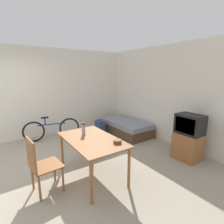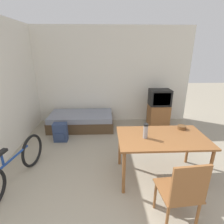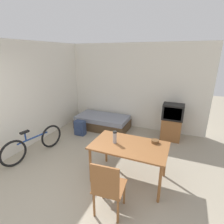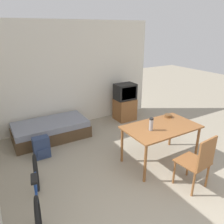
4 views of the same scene
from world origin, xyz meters
The scene contains 10 objects.
ground_plane centered at (0.00, 0.00, 0.00)m, with size 20.00×20.00×0.00m, color #9E937F.
wall_back centered at (0.00, 3.87, 1.35)m, with size 4.94×0.06×2.70m.
daybed centered at (-0.67, 3.31, 0.21)m, with size 1.74×0.90×0.42m.
tv centered at (1.51, 3.39, 0.51)m, with size 0.57×0.49×1.05m.
dining_table centered at (0.90, 1.25, 0.68)m, with size 1.42×0.84×0.76m.
wooden_chair centered at (0.87, 0.32, 0.54)m, with size 0.49×0.49×0.97m.
bicycle centered at (-1.47, 1.16, 0.32)m, with size 0.35×1.59×0.71m.
thermos_flask centered at (0.62, 1.22, 0.89)m, with size 0.08×0.08×0.24m.
mate_bowl centered at (1.33, 1.52, 0.79)m, with size 0.14×0.14×0.06m.
backpack centered at (-1.08, 2.57, 0.22)m, with size 0.32×0.23×0.45m.
Camera 4 is at (-1.81, -1.51, 2.51)m, focal length 35.00 mm.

